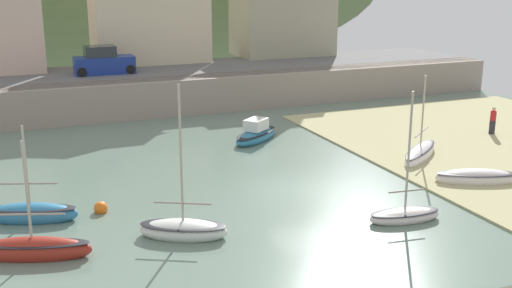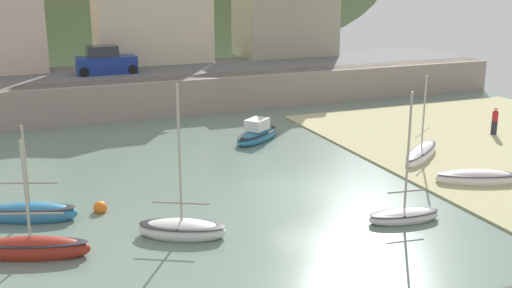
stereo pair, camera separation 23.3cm
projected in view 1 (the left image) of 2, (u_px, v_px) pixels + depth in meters
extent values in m
cube|color=slate|center=(302.00, 189.00, 28.51)|extent=(48.00, 40.00, 0.06)
cube|color=tan|center=(511.00, 144.00, 35.40)|extent=(18.00, 22.00, 0.10)
cube|color=gray|center=(192.00, 94.00, 43.33)|extent=(48.00, 2.40, 2.40)
cube|color=#606060|center=(177.00, 70.00, 46.31)|extent=(48.00, 9.00, 0.10)
cube|color=beige|center=(149.00, 12.00, 48.99)|extent=(8.70, 4.41, 7.67)
cube|color=#A19D81|center=(283.00, 18.00, 53.36)|extent=(7.89, 4.89, 6.08)
ellipsoid|color=silver|center=(183.00, 231.00, 23.30)|extent=(3.52, 2.72, 0.83)
ellipsoid|color=black|center=(183.00, 225.00, 23.24)|extent=(3.45, 2.66, 0.12)
cylinder|color=#B2A893|center=(181.00, 154.00, 22.51)|extent=(0.09, 0.09, 5.04)
cylinder|color=gray|center=(182.00, 203.00, 23.01)|extent=(1.91, 1.07, 0.07)
ellipsoid|color=maroon|center=(33.00, 250.00, 21.59)|extent=(4.12, 2.29, 0.96)
ellipsoid|color=black|center=(32.00, 243.00, 21.52)|extent=(4.03, 2.24, 0.12)
cylinder|color=#B2A893|center=(27.00, 190.00, 21.01)|extent=(0.09, 0.09, 3.40)
cylinder|color=gray|center=(29.00, 214.00, 21.24)|extent=(2.26, 0.88, 0.07)
ellipsoid|color=teal|center=(256.00, 137.00, 36.33)|extent=(3.87, 3.47, 0.81)
ellipsoid|color=black|center=(256.00, 133.00, 36.27)|extent=(3.80, 3.40, 0.12)
cube|color=silver|center=(256.00, 124.00, 36.14)|extent=(1.65, 1.59, 0.63)
ellipsoid|color=teal|center=(31.00, 214.00, 24.75)|extent=(3.83, 2.29, 0.94)
ellipsoid|color=black|center=(30.00, 208.00, 24.68)|extent=(3.75, 2.25, 0.12)
cylinder|color=#B2A893|center=(26.00, 165.00, 24.21)|extent=(0.09, 0.09, 3.11)
cylinder|color=gray|center=(28.00, 184.00, 24.41)|extent=(2.18, 0.86, 0.07)
ellipsoid|color=silver|center=(405.00, 216.00, 24.77)|extent=(3.05, 1.40, 0.65)
ellipsoid|color=black|center=(405.00, 212.00, 24.72)|extent=(2.99, 1.37, 0.12)
cylinder|color=#B2A893|center=(409.00, 151.00, 24.06)|extent=(0.09, 0.09, 4.64)
cylinder|color=gray|center=(406.00, 191.00, 24.48)|extent=(1.49, 0.25, 0.07)
ellipsoid|color=silver|center=(476.00, 178.00, 29.04)|extent=(3.95, 2.57, 0.89)
ellipsoid|color=black|center=(477.00, 173.00, 28.98)|extent=(3.87, 2.52, 0.12)
ellipsoid|color=white|center=(420.00, 154.00, 32.80)|extent=(4.10, 3.51, 0.92)
ellipsoid|color=black|center=(420.00, 149.00, 32.73)|extent=(4.02, 3.44, 0.12)
cylinder|color=#B2A893|center=(423.00, 111.00, 32.19)|extent=(0.09, 0.09, 3.64)
cylinder|color=gray|center=(422.00, 132.00, 32.48)|extent=(1.92, 1.53, 0.07)
cube|color=navy|center=(104.00, 65.00, 44.24)|extent=(4.12, 1.75, 1.20)
cube|color=#282D33|center=(100.00, 52.00, 43.90)|extent=(2.12, 1.53, 0.80)
cylinder|color=black|center=(126.00, 66.00, 45.64)|extent=(0.64, 0.22, 0.64)
cylinder|color=black|center=(131.00, 69.00, 44.21)|extent=(0.64, 0.22, 0.64)
cylinder|color=black|center=(79.00, 69.00, 44.43)|extent=(0.64, 0.22, 0.64)
cylinder|color=black|center=(82.00, 72.00, 43.00)|extent=(0.64, 0.22, 0.64)
cube|color=#282833|center=(492.00, 127.00, 37.30)|extent=(0.28, 0.20, 0.82)
cylinder|color=red|center=(493.00, 116.00, 37.11)|extent=(0.34, 0.34, 0.58)
sphere|color=#D1A889|center=(494.00, 109.00, 37.01)|extent=(0.22, 0.22, 0.22)
sphere|color=orange|center=(101.00, 208.00, 25.64)|extent=(0.56, 0.56, 0.56)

